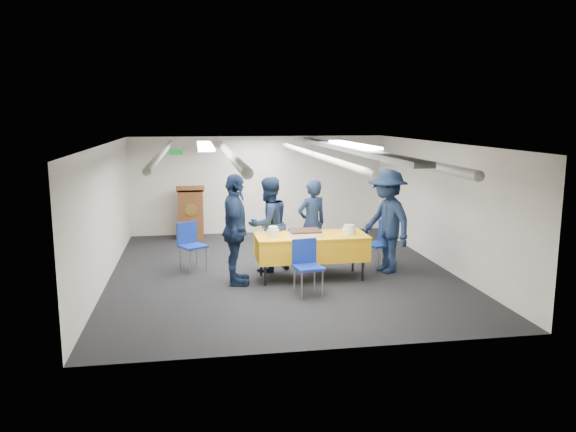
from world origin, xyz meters
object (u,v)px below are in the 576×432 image
at_px(serving_table, 311,247).
at_px(sailor_c, 235,230).
at_px(sailor_b, 268,224).
at_px(chair_left, 190,241).
at_px(sailor_a, 312,224).
at_px(sheet_cake, 305,233).
at_px(chair_right, 381,240).
at_px(chair_near, 307,261).
at_px(sailor_d, 387,221).
at_px(podium, 191,212).

height_order(serving_table, sailor_c, sailor_c).
bearing_deg(sailor_b, chair_left, -42.52).
xyz_separation_m(serving_table, sailor_a, (0.16, 0.73, 0.26)).
height_order(sheet_cake, chair_right, chair_right).
relative_size(serving_table, chair_right, 2.19).
height_order(chair_near, sailor_c, sailor_c).
xyz_separation_m(sheet_cake, chair_near, (-0.13, -0.79, -0.29)).
relative_size(sheet_cake, sailor_d, 0.30).
bearing_deg(sailor_a, sailor_d, 136.01).
bearing_deg(sailor_b, sailor_d, 137.58).
bearing_deg(podium, sailor_d, -44.20).
bearing_deg(sailor_b, sheet_cake, 99.03).
relative_size(chair_near, sailor_a, 0.53).
height_order(chair_right, sailor_d, sailor_d).
height_order(chair_near, sailor_d, sailor_d).
distance_m(serving_table, sailor_c, 1.36).
bearing_deg(podium, chair_right, -41.76).
distance_m(serving_table, sailor_a, 0.79).
height_order(chair_right, sailor_c, sailor_c).
bearing_deg(chair_left, chair_near, -43.80).
relative_size(podium, chair_left, 1.44).
distance_m(chair_near, chair_right, 2.10).
distance_m(serving_table, sailor_b, 0.95).
distance_m(serving_table, podium, 4.11).
bearing_deg(sailor_a, sailor_c, 9.78).
distance_m(chair_right, sailor_d, 0.48).
distance_m(sailor_c, sailor_d, 2.74).
xyz_separation_m(sailor_a, sailor_b, (-0.82, -0.11, 0.04)).
distance_m(chair_right, sailor_c, 2.82).
relative_size(podium, chair_right, 1.44).
distance_m(chair_near, sailor_b, 1.54).
bearing_deg(chair_left, chair_right, -7.41).
height_order(sheet_cake, sailor_b, sailor_b).
relative_size(chair_left, sailor_d, 0.47).
height_order(chair_right, sailor_b, sailor_b).
xyz_separation_m(serving_table, chair_near, (-0.24, -0.82, -0.03)).
bearing_deg(sailor_b, serving_table, 105.94).
bearing_deg(sheet_cake, chair_right, 17.69).
xyz_separation_m(serving_table, chair_left, (-2.06, 0.91, -0.03)).
bearing_deg(sailor_b, chair_right, 144.87).
relative_size(sailor_a, sailor_d, 0.88).
distance_m(serving_table, chair_near, 0.86).
relative_size(serving_table, sailor_c, 1.03).
distance_m(sheet_cake, chair_near, 0.85).
bearing_deg(sailor_d, sailor_a, -130.03).
height_order(sailor_a, sailor_b, sailor_b).
bearing_deg(chair_left, sailor_a, -4.70).
bearing_deg(chair_left, sailor_c, -54.41).
bearing_deg(sailor_b, sailor_c, 18.56).
bearing_deg(chair_near, sailor_b, 105.94).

